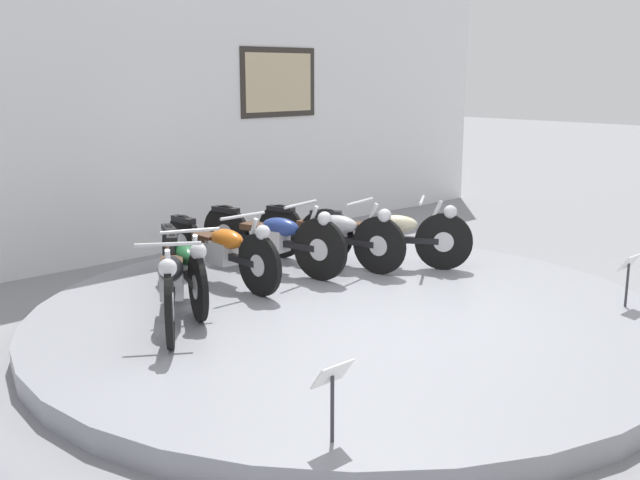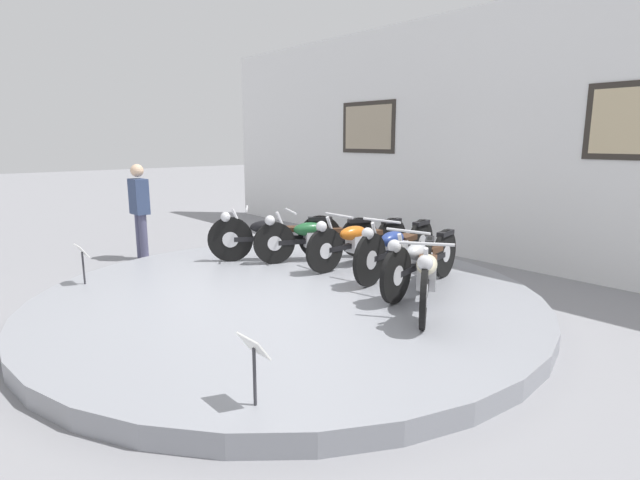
{
  "view_description": "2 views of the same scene",
  "coord_description": "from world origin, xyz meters",
  "px_view_note": "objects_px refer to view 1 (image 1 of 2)",
  "views": [
    {
      "loc": [
        -4.83,
        -4.72,
        2.36
      ],
      "look_at": [
        -0.23,
        0.15,
        0.86
      ],
      "focal_mm": 42.0,
      "sensor_mm": 36.0,
      "label": 1
    },
    {
      "loc": [
        4.62,
        -3.49,
        2.0
      ],
      "look_at": [
        0.21,
        0.32,
        0.82
      ],
      "focal_mm": 28.0,
      "sensor_mm": 36.0,
      "label": 2
    }
  ],
  "objects_px": {
    "motorcycle_cream": "(387,233)",
    "motorcycle_silver": "(331,233)",
    "info_placard_front_left": "(332,385)",
    "info_placard_front_centre": "(628,269)",
    "motorcycle_green": "(183,263)",
    "motorcycle_black": "(171,279)",
    "motorcycle_orange": "(222,248)",
    "motorcycle_blue": "(274,236)"
  },
  "relations": [
    {
      "from": "motorcycle_cream",
      "to": "motorcycle_silver",
      "type": "bearing_deg",
      "value": 133.18
    },
    {
      "from": "info_placard_front_left",
      "to": "info_placard_front_centre",
      "type": "distance_m",
      "value": 3.89
    },
    {
      "from": "motorcycle_green",
      "to": "info_placard_front_left",
      "type": "xyz_separation_m",
      "value": [
        -0.95,
        -3.03,
        -0.01
      ]
    },
    {
      "from": "motorcycle_cream",
      "to": "info_placard_front_left",
      "type": "bearing_deg",
      "value": -142.75
    },
    {
      "from": "motorcycle_black",
      "to": "motorcycle_silver",
      "type": "distance_m",
      "value": 2.46
    },
    {
      "from": "motorcycle_silver",
      "to": "info_placard_front_left",
      "type": "distance_m",
      "value": 4.22
    },
    {
      "from": "motorcycle_black",
      "to": "motorcycle_silver",
      "type": "bearing_deg",
      "value": 10.95
    },
    {
      "from": "motorcycle_black",
      "to": "motorcycle_orange",
      "type": "distance_m",
      "value": 1.3
    },
    {
      "from": "info_placard_front_centre",
      "to": "motorcycle_blue",
      "type": "bearing_deg",
      "value": 115.67
    },
    {
      "from": "motorcycle_blue",
      "to": "motorcycle_silver",
      "type": "relative_size",
      "value": 1.02
    },
    {
      "from": "motorcycle_cream",
      "to": "info_placard_front_centre",
      "type": "height_order",
      "value": "motorcycle_cream"
    },
    {
      "from": "motorcycle_orange",
      "to": "motorcycle_blue",
      "type": "height_order",
      "value": "motorcycle_blue"
    },
    {
      "from": "motorcycle_orange",
      "to": "info_placard_front_centre",
      "type": "xyz_separation_m",
      "value": [
        2.29,
        -3.29,
        -0.01
      ]
    },
    {
      "from": "motorcycle_green",
      "to": "motorcycle_silver",
      "type": "relative_size",
      "value": 0.95
    },
    {
      "from": "motorcycle_silver",
      "to": "info_placard_front_centre",
      "type": "xyz_separation_m",
      "value": [
        0.95,
        -3.03,
        -0.02
      ]
    },
    {
      "from": "motorcycle_black",
      "to": "info_placard_front_centre",
      "type": "bearing_deg",
      "value": -37.27
    },
    {
      "from": "motorcycle_orange",
      "to": "info_placard_front_centre",
      "type": "relative_size",
      "value": 3.86
    },
    {
      "from": "motorcycle_blue",
      "to": "info_placard_front_left",
      "type": "height_order",
      "value": "motorcycle_blue"
    },
    {
      "from": "motorcycle_green",
      "to": "motorcycle_orange",
      "type": "relative_size",
      "value": 0.93
    },
    {
      "from": "motorcycle_cream",
      "to": "info_placard_front_left",
      "type": "relative_size",
      "value": 3.25
    },
    {
      "from": "motorcycle_black",
      "to": "motorcycle_green",
      "type": "height_order",
      "value": "motorcycle_black"
    },
    {
      "from": "motorcycle_orange",
      "to": "motorcycle_cream",
      "type": "bearing_deg",
      "value": -22.35
    },
    {
      "from": "motorcycle_orange",
      "to": "info_placard_front_left",
      "type": "bearing_deg",
      "value": -115.79
    },
    {
      "from": "motorcycle_orange",
      "to": "motorcycle_cream",
      "type": "xyz_separation_m",
      "value": [
        1.78,
        -0.73,
        0.01
      ]
    },
    {
      "from": "motorcycle_cream",
      "to": "motorcycle_orange",
      "type": "bearing_deg",
      "value": 157.65
    },
    {
      "from": "motorcycle_black",
      "to": "motorcycle_blue",
      "type": "bearing_deg",
      "value": 22.36
    },
    {
      "from": "motorcycle_black",
      "to": "info_placard_front_centre",
      "type": "distance_m",
      "value": 4.23
    },
    {
      "from": "motorcycle_silver",
      "to": "info_placard_front_centre",
      "type": "bearing_deg",
      "value": -72.52
    },
    {
      "from": "motorcycle_black",
      "to": "info_placard_front_left",
      "type": "distance_m",
      "value": 2.62
    },
    {
      "from": "motorcycle_blue",
      "to": "info_placard_front_centre",
      "type": "distance_m",
      "value": 3.66
    },
    {
      "from": "motorcycle_orange",
      "to": "info_placard_front_left",
      "type": "xyz_separation_m",
      "value": [
        -1.59,
        -3.29,
        -0.01
      ]
    },
    {
      "from": "motorcycle_green",
      "to": "motorcycle_cream",
      "type": "height_order",
      "value": "motorcycle_cream"
    },
    {
      "from": "motorcycle_orange",
      "to": "motorcycle_cream",
      "type": "relative_size",
      "value": 1.19
    },
    {
      "from": "motorcycle_cream",
      "to": "info_placard_front_centre",
      "type": "relative_size",
      "value": 3.25
    },
    {
      "from": "motorcycle_black",
      "to": "info_placard_front_left",
      "type": "bearing_deg",
      "value": -101.4
    },
    {
      "from": "motorcycle_green",
      "to": "motorcycle_orange",
      "type": "bearing_deg",
      "value": 22.17
    },
    {
      "from": "info_placard_front_left",
      "to": "motorcycle_silver",
      "type": "bearing_deg",
      "value": 45.96
    },
    {
      "from": "motorcycle_green",
      "to": "motorcycle_orange",
      "type": "distance_m",
      "value": 0.7
    },
    {
      "from": "motorcycle_orange",
      "to": "info_placard_front_centre",
      "type": "distance_m",
      "value": 4.01
    },
    {
      "from": "info_placard_front_centre",
      "to": "motorcycle_green",
      "type": "bearing_deg",
      "value": 134.11
    },
    {
      "from": "info_placard_front_left",
      "to": "info_placard_front_centre",
      "type": "height_order",
      "value": "same"
    },
    {
      "from": "motorcycle_orange",
      "to": "motorcycle_silver",
      "type": "relative_size",
      "value": 1.01
    }
  ]
}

